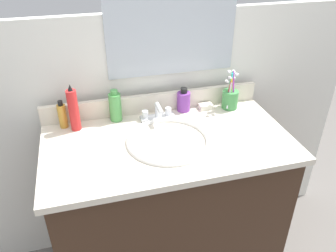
{
  "coord_description": "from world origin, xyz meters",
  "views": [
    {
      "loc": [
        -0.31,
        -1.15,
        1.64
      ],
      "look_at": [
        -0.0,
        0.0,
        0.91
      ],
      "focal_mm": 36.42,
      "sensor_mm": 36.0,
      "label": 1
    }
  ],
  "objects_px": {
    "bottle_spray_red": "(74,110)",
    "bottle_cream_purple": "(184,101)",
    "bottle_oil_amber": "(62,115)",
    "soap_bar": "(206,106)",
    "bottle_toner_green": "(115,107)",
    "cup_green": "(230,98)",
    "faucet": "(157,114)"
  },
  "relations": [
    {
      "from": "faucet",
      "to": "bottle_toner_green",
      "type": "distance_m",
      "value": 0.19
    },
    {
      "from": "bottle_spray_red",
      "to": "soap_bar",
      "type": "xyz_separation_m",
      "value": [
        0.62,
        0.03,
        -0.09
      ]
    },
    {
      "from": "bottle_spray_red",
      "to": "soap_bar",
      "type": "relative_size",
      "value": 3.37
    },
    {
      "from": "bottle_oil_amber",
      "to": "soap_bar",
      "type": "xyz_separation_m",
      "value": [
        0.67,
        -0.0,
        -0.05
      ]
    },
    {
      "from": "bottle_spray_red",
      "to": "cup_green",
      "type": "relative_size",
      "value": 1.11
    },
    {
      "from": "bottle_spray_red",
      "to": "faucet",
      "type": "bearing_deg",
      "value": -1.17
    },
    {
      "from": "faucet",
      "to": "cup_green",
      "type": "distance_m",
      "value": 0.37
    },
    {
      "from": "bottle_toner_green",
      "to": "bottle_cream_purple",
      "type": "bearing_deg",
      "value": 1.27
    },
    {
      "from": "bottle_toner_green",
      "to": "soap_bar",
      "type": "bearing_deg",
      "value": -0.74
    },
    {
      "from": "bottle_oil_amber",
      "to": "bottle_spray_red",
      "type": "height_order",
      "value": "bottle_spray_red"
    },
    {
      "from": "bottle_cream_purple",
      "to": "soap_bar",
      "type": "bearing_deg",
      "value": -6.69
    },
    {
      "from": "bottle_spray_red",
      "to": "cup_green",
      "type": "distance_m",
      "value": 0.74
    },
    {
      "from": "bottle_spray_red",
      "to": "bottle_oil_amber",
      "type": "bearing_deg",
      "value": 146.23
    },
    {
      "from": "faucet",
      "to": "bottle_oil_amber",
      "type": "relative_size",
      "value": 1.24
    },
    {
      "from": "bottle_spray_red",
      "to": "soap_bar",
      "type": "distance_m",
      "value": 0.63
    },
    {
      "from": "bottle_cream_purple",
      "to": "bottle_toner_green",
      "type": "bearing_deg",
      "value": -178.73
    },
    {
      "from": "bottle_cream_purple",
      "to": "soap_bar",
      "type": "relative_size",
      "value": 1.83
    },
    {
      "from": "bottle_toner_green",
      "to": "bottle_spray_red",
      "type": "height_order",
      "value": "bottle_spray_red"
    },
    {
      "from": "bottle_toner_green",
      "to": "soap_bar",
      "type": "distance_m",
      "value": 0.44
    },
    {
      "from": "bottle_cream_purple",
      "to": "soap_bar",
      "type": "height_order",
      "value": "bottle_cream_purple"
    },
    {
      "from": "faucet",
      "to": "bottle_cream_purple",
      "type": "bearing_deg",
      "value": 19.53
    },
    {
      "from": "faucet",
      "to": "bottle_toner_green",
      "type": "height_order",
      "value": "bottle_toner_green"
    },
    {
      "from": "faucet",
      "to": "bottle_toner_green",
      "type": "bearing_deg",
      "value": 166.65
    },
    {
      "from": "faucet",
      "to": "bottle_spray_red",
      "type": "relative_size",
      "value": 0.74
    },
    {
      "from": "faucet",
      "to": "bottle_spray_red",
      "type": "height_order",
      "value": "bottle_spray_red"
    },
    {
      "from": "bottle_spray_red",
      "to": "cup_green",
      "type": "bearing_deg",
      "value": 0.79
    },
    {
      "from": "bottle_spray_red",
      "to": "bottle_cream_purple",
      "type": "bearing_deg",
      "value": 4.88
    },
    {
      "from": "soap_bar",
      "to": "bottle_spray_red",
      "type": "bearing_deg",
      "value": -177.17
    },
    {
      "from": "bottle_oil_amber",
      "to": "soap_bar",
      "type": "bearing_deg",
      "value": -0.35
    },
    {
      "from": "bottle_cream_purple",
      "to": "soap_bar",
      "type": "xyz_separation_m",
      "value": [
        0.11,
        -0.01,
        -0.04
      ]
    },
    {
      "from": "bottle_oil_amber",
      "to": "bottle_spray_red",
      "type": "bearing_deg",
      "value": -33.77
    },
    {
      "from": "bottle_toner_green",
      "to": "faucet",
      "type": "bearing_deg",
      "value": -13.35
    }
  ]
}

